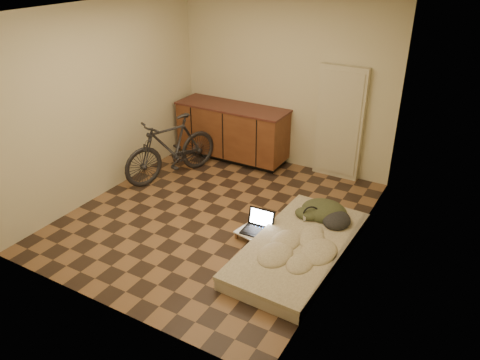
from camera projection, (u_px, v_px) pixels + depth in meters
The scene contains 10 objects.
room_shell at pixel (214, 123), 5.61m from camera, with size 3.50×4.00×2.60m.
cabinets at pixel (233, 132), 7.63m from camera, with size 1.84×0.62×0.91m.
appliance_panel at pixel (340, 123), 6.89m from camera, with size 0.70×0.10×1.70m, color beige.
bicycle at pixel (171, 145), 6.99m from camera, with size 0.48×1.63×1.05m, color black.
futon at pixel (299, 249), 5.37m from camera, with size 1.05×2.09×0.18m.
clothing_pile at pixel (327, 208), 5.78m from camera, with size 0.61×0.51×0.24m, color #323921, non-canonical shape.
headphones at pixel (311, 214), 5.75m from camera, with size 0.23×0.21×0.15m, color black, non-canonical shape.
lap_desk at pixel (262, 235), 5.63m from camera, with size 0.66×0.50×0.10m.
laptop at pixel (258, 227), 5.68m from camera, with size 0.36×0.32×0.24m.
mouse at pixel (274, 238), 5.52m from camera, with size 0.05×0.09×0.03m, color white.
Camera 1 is at (2.91, -4.45, 3.23)m, focal length 35.00 mm.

